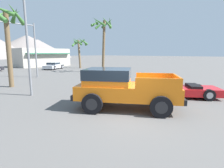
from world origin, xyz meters
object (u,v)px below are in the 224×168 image
at_px(street_lamp_post, 25,14).
at_px(traffic_light_main, 18,39).
at_px(palm_tree_leaning, 5,26).
at_px(orange_pickup_truck, 121,86).
at_px(palm_tree_tall, 103,31).
at_px(parked_car_silver, 54,66).
at_px(red_convertible_car, 180,90).
at_px(palm_tree_short, 79,45).

bearing_deg(street_lamp_post, traffic_light_main, 72.20).
distance_m(street_lamp_post, palm_tree_leaning, 4.05).
xyz_separation_m(orange_pickup_truck, traffic_light_main, (0.91, 14.14, 3.03)).
bearing_deg(palm_tree_leaning, street_lamp_post, -92.89).
bearing_deg(palm_tree_tall, orange_pickup_truck, -132.84).
distance_m(parked_car_silver, traffic_light_main, 11.96).
bearing_deg(red_convertible_car, palm_tree_tall, 27.96).
relative_size(orange_pickup_truck, traffic_light_main, 0.91).
bearing_deg(red_convertible_car, palm_tree_short, 32.17).
height_order(red_convertible_car, street_lamp_post, street_lamp_post).
height_order(parked_car_silver, palm_tree_leaning, palm_tree_leaning).
bearing_deg(palm_tree_short, parked_car_silver, 159.77).
xyz_separation_m(street_lamp_post, palm_tree_leaning, (0.20, 4.04, -0.25)).
xyz_separation_m(orange_pickup_truck, palm_tree_leaning, (-1.52, 9.97, 3.60)).
bearing_deg(palm_tree_leaning, palm_tree_short, 34.35).
distance_m(parked_car_silver, street_lamp_post, 19.90).
distance_m(orange_pickup_truck, traffic_light_main, 14.49).
height_order(orange_pickup_truck, parked_car_silver, orange_pickup_truck).
xyz_separation_m(orange_pickup_truck, palm_tree_short, (13.64, 20.33, 3.01)).
height_order(orange_pickup_truck, palm_tree_leaning, palm_tree_leaning).
xyz_separation_m(parked_car_silver, street_lamp_post, (-10.99, -16.01, 4.37)).
bearing_deg(street_lamp_post, parked_car_silver, 55.52).
bearing_deg(red_convertible_car, traffic_light_main, 67.69).
bearing_deg(traffic_light_main, palm_tree_leaning, 59.79).
relative_size(orange_pickup_truck, palm_tree_leaning, 0.85).
xyz_separation_m(traffic_light_main, street_lamp_post, (-2.64, -8.21, 0.82)).
distance_m(red_convertible_car, palm_tree_leaning, 13.40).
relative_size(street_lamp_post, palm_tree_tall, 1.12).
bearing_deg(parked_car_silver, red_convertible_car, -43.97).
xyz_separation_m(orange_pickup_truck, parked_car_silver, (9.27, 21.94, -0.52)).
bearing_deg(parked_car_silver, street_lamp_post, -66.19).
bearing_deg(parked_car_silver, traffic_light_main, -78.70).
height_order(red_convertible_car, traffic_light_main, traffic_light_main).
relative_size(palm_tree_short, palm_tree_leaning, 0.87).
bearing_deg(palm_tree_leaning, parked_car_silver, 47.97).
height_order(traffic_light_main, palm_tree_tall, palm_tree_tall).
distance_m(red_convertible_car, street_lamp_post, 10.44).
bearing_deg(red_convertible_car, palm_tree_leaning, 82.52).
height_order(orange_pickup_truck, traffic_light_main, traffic_light_main).
bearing_deg(parked_car_silver, palm_tree_short, 38.06).
relative_size(street_lamp_post, palm_tree_leaning, 1.33).
height_order(palm_tree_tall, palm_tree_short, palm_tree_tall).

